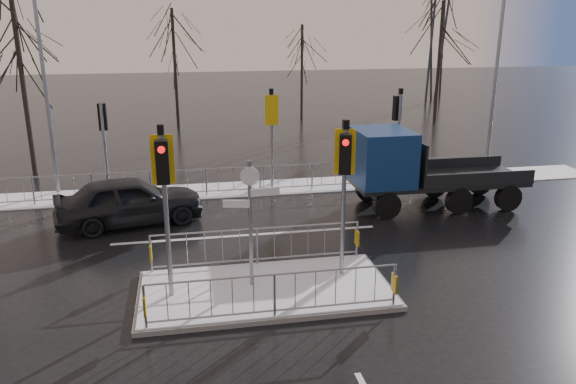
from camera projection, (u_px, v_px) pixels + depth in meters
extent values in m
plane|color=black|center=(265.00, 292.00, 13.46)|extent=(120.00, 120.00, 0.00)
cube|color=white|center=(232.00, 190.00, 21.53)|extent=(30.00, 2.00, 0.04)
cube|color=silver|center=(247.00, 235.00, 17.03)|extent=(8.00, 0.15, 0.01)
cube|color=#63635E|center=(265.00, 290.00, 13.45)|extent=(6.00, 3.00, 0.12)
cube|color=white|center=(265.00, 287.00, 13.43)|extent=(5.85, 2.85, 0.03)
cube|color=gold|center=(145.00, 305.00, 11.49)|extent=(0.05, 0.28, 0.42)
cube|color=gold|center=(394.00, 283.00, 12.45)|extent=(0.05, 0.28, 0.42)
cube|color=gold|center=(151.00, 253.00, 14.08)|extent=(0.05, 0.28, 0.42)
cube|color=gold|center=(357.00, 238.00, 15.04)|extent=(0.05, 0.28, 0.42)
cylinder|color=gray|center=(167.00, 219.00, 12.48)|extent=(0.11, 0.11, 3.80)
cube|color=black|center=(162.00, 162.00, 11.91)|extent=(0.28, 0.22, 0.95)
cylinder|color=red|center=(161.00, 150.00, 11.72)|extent=(0.16, 0.04, 0.16)
cube|color=gold|center=(163.00, 160.00, 12.15)|extent=(0.50, 0.03, 1.10)
cube|color=black|center=(160.00, 130.00, 11.88)|extent=(0.14, 0.14, 0.22)
cylinder|color=gray|center=(343.00, 205.00, 13.61)|extent=(0.11, 0.11, 3.70)
cube|color=black|center=(345.00, 154.00, 13.06)|extent=(0.33, 0.28, 0.95)
cylinder|color=red|center=(346.00, 143.00, 12.87)|extent=(0.16, 0.08, 0.16)
cube|color=gold|center=(345.00, 152.00, 13.30)|extent=(0.49, 0.16, 1.10)
cube|color=black|center=(346.00, 124.00, 13.03)|extent=(0.14, 0.14, 0.22)
cylinder|color=gray|center=(251.00, 225.00, 13.11)|extent=(0.09, 0.09, 3.10)
cube|color=silver|center=(265.00, 192.00, 12.93)|extent=(0.70, 0.14, 0.18)
cube|color=silver|center=(236.00, 204.00, 12.89)|extent=(0.62, 0.15, 0.18)
cylinder|color=silver|center=(250.00, 176.00, 12.73)|extent=(0.44, 0.03, 0.44)
cylinder|color=gray|center=(105.00, 151.00, 19.93)|extent=(0.11, 0.11, 3.50)
cube|color=black|center=(102.00, 117.00, 19.75)|extent=(0.28, 0.22, 0.95)
cylinder|color=red|center=(102.00, 108.00, 19.76)|extent=(0.16, 0.04, 0.16)
cylinder|color=gray|center=(272.00, 143.00, 20.98)|extent=(0.11, 0.11, 3.60)
cube|color=black|center=(271.00, 109.00, 20.78)|extent=(0.28, 0.22, 0.95)
cylinder|color=red|center=(270.00, 101.00, 20.80)|extent=(0.16, 0.04, 0.16)
cube|color=gold|center=(272.00, 110.00, 20.55)|extent=(0.50, 0.03, 1.10)
cube|color=black|center=(271.00, 92.00, 20.42)|extent=(0.14, 0.14, 0.22)
cylinder|color=gray|center=(398.00, 139.00, 21.88)|extent=(0.11, 0.11, 3.50)
cube|color=black|center=(397.00, 108.00, 21.69)|extent=(0.33, 0.28, 0.95)
cylinder|color=red|center=(396.00, 100.00, 21.69)|extent=(0.16, 0.08, 0.16)
cube|color=black|center=(401.00, 91.00, 21.33)|extent=(0.14, 0.14, 0.22)
imported|color=black|center=(130.00, 201.00, 17.78)|extent=(4.86, 2.81, 1.56)
cylinder|color=black|center=(387.00, 205.00, 18.34)|extent=(0.91, 0.27, 0.91)
cylinder|color=black|center=(368.00, 189.00, 20.12)|extent=(0.91, 0.27, 0.91)
cylinder|color=black|center=(459.00, 201.00, 18.79)|extent=(0.91, 0.27, 0.91)
cylinder|color=black|center=(434.00, 185.00, 20.58)|extent=(0.91, 0.27, 0.91)
cylinder|color=black|center=(508.00, 198.00, 19.12)|extent=(0.91, 0.27, 0.91)
cylinder|color=black|center=(480.00, 183.00, 20.90)|extent=(0.91, 0.27, 0.91)
cube|color=black|center=(437.00, 181.00, 19.49)|extent=(5.98, 2.10, 0.14)
cube|color=navy|center=(382.00, 157.00, 18.83)|extent=(1.82, 2.18, 1.81)
cube|color=black|center=(407.00, 145.00, 18.88)|extent=(0.04, 1.81, 1.00)
cube|color=#2D3033|center=(365.00, 186.00, 19.03)|extent=(0.12, 2.08, 0.32)
cube|color=black|center=(464.00, 176.00, 19.63)|extent=(3.99, 2.19, 0.11)
cube|color=black|center=(413.00, 159.00, 19.07)|extent=(0.08, 2.17, 1.36)
cylinder|color=black|center=(23.00, 86.00, 22.70)|extent=(0.20, 0.20, 7.36)
cylinder|color=black|center=(175.00, 70.00, 32.75)|extent=(0.19, 0.19, 6.90)
cylinder|color=black|center=(302.00, 73.00, 36.18)|extent=(0.16, 0.16, 5.98)
cylinder|color=black|center=(439.00, 63.00, 34.58)|extent=(0.20, 0.20, 7.36)
cylinder|color=gray|center=(495.00, 80.00, 22.13)|extent=(0.14, 0.14, 8.00)
cylinder|color=gray|center=(45.00, 83.00, 20.02)|extent=(0.14, 0.14, 8.20)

